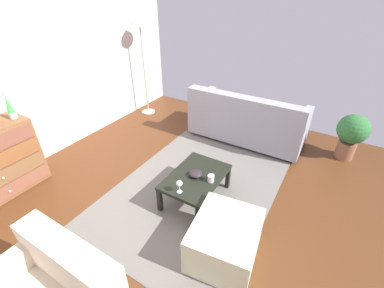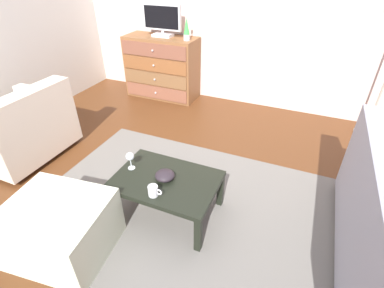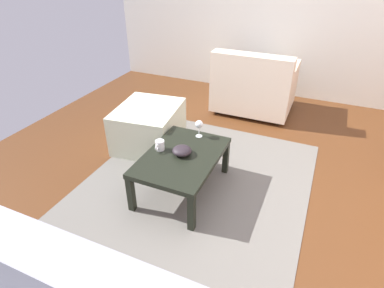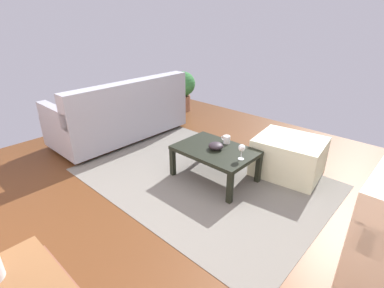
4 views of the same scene
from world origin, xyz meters
TOP-DOWN VIEW (x-y plane):
  - ground_plane at (0.00, 0.00)m, footprint 5.43×4.93m
  - area_rug at (0.20, -0.20)m, footprint 2.60×1.90m
  - coffee_table at (0.10, -0.28)m, footprint 0.84×0.58m
  - wine_glass at (-0.23, -0.27)m, footprint 0.07×0.07m
  - mug at (0.10, -0.48)m, footprint 0.11×0.08m
  - bowl_decorative at (0.09, -0.28)m, footprint 0.16×0.16m
  - armchair at (-1.72, -0.14)m, footprint 0.80×0.94m
  - ottoman at (-0.44, -0.92)m, footprint 0.77×0.68m

SIDE VIEW (x-z plane):
  - ground_plane at x=0.00m, z-range -0.05..0.00m
  - area_rug at x=0.20m, z-range 0.00..0.01m
  - ottoman at x=-0.44m, z-range 0.00..0.43m
  - coffee_table at x=0.10m, z-range 0.13..0.50m
  - armchair at x=-1.72m, z-range -0.06..0.73m
  - bowl_decorative at x=0.09m, z-range 0.36..0.43m
  - mug at x=0.10m, z-range 0.36..0.45m
  - wine_glass at x=-0.23m, z-range 0.40..0.56m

